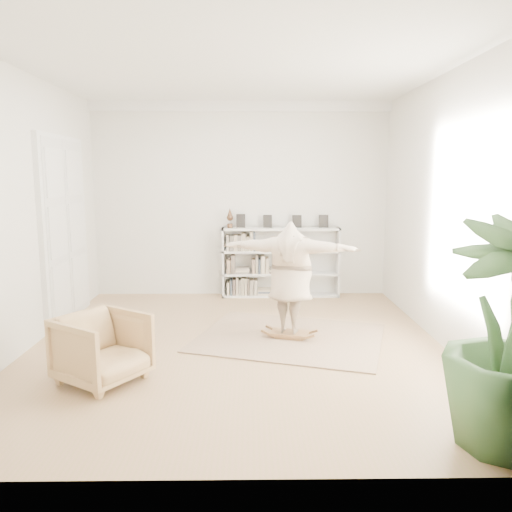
{
  "coord_description": "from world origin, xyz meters",
  "views": [
    {
      "loc": [
        0.16,
        -6.43,
        2.26
      ],
      "look_at": [
        0.25,
        0.4,
        1.16
      ],
      "focal_mm": 35.0,
      "sensor_mm": 36.0,
      "label": 1
    }
  ],
  "objects_px": {
    "bookshelf": "(280,263)",
    "rocker_board": "(290,333)",
    "person": "(290,275)",
    "houseplant": "(512,335)",
    "armchair": "(102,348)"
  },
  "relations": [
    {
      "from": "bookshelf",
      "to": "rocker_board",
      "type": "bearing_deg",
      "value": -90.47
    },
    {
      "from": "bookshelf",
      "to": "person",
      "type": "bearing_deg",
      "value": -90.47
    },
    {
      "from": "rocker_board",
      "to": "person",
      "type": "bearing_deg",
      "value": -105.97
    },
    {
      "from": "rocker_board",
      "to": "person",
      "type": "distance_m",
      "value": 0.84
    },
    {
      "from": "rocker_board",
      "to": "houseplant",
      "type": "distance_m",
      "value": 3.38
    },
    {
      "from": "bookshelf",
      "to": "armchair",
      "type": "distance_m",
      "value": 4.56
    },
    {
      "from": "person",
      "to": "rocker_board",
      "type": "bearing_deg",
      "value": -105.97
    },
    {
      "from": "armchair",
      "to": "houseplant",
      "type": "bearing_deg",
      "value": -76.18
    },
    {
      "from": "armchair",
      "to": "person",
      "type": "xyz_separation_m",
      "value": [
        2.18,
        1.47,
        0.53
      ]
    },
    {
      "from": "bookshelf",
      "to": "armchair",
      "type": "height_order",
      "value": "bookshelf"
    },
    {
      "from": "armchair",
      "to": "rocker_board",
      "type": "height_order",
      "value": "armchair"
    },
    {
      "from": "person",
      "to": "houseplant",
      "type": "height_order",
      "value": "houseplant"
    },
    {
      "from": "bookshelf",
      "to": "person",
      "type": "relative_size",
      "value": 1.15
    },
    {
      "from": "armchair",
      "to": "rocker_board",
      "type": "relative_size",
      "value": 1.42
    },
    {
      "from": "person",
      "to": "houseplant",
      "type": "relative_size",
      "value": 0.98
    }
  ]
}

